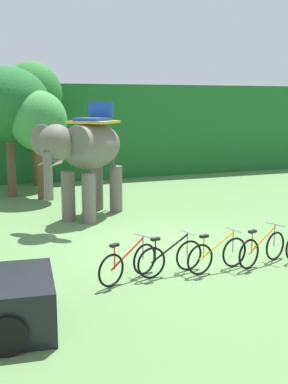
# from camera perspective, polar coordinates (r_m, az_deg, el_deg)

# --- Properties ---
(ground_plane) EXTENTS (80.00, 80.00, 0.00)m
(ground_plane) POSITION_cam_1_polar(r_m,az_deg,el_deg) (12.84, 2.10, -6.46)
(ground_plane) COLOR #567F47
(foliage_hedge) EXTENTS (36.00, 6.00, 4.61)m
(foliage_hedge) POSITION_cam_1_polar(r_m,az_deg,el_deg) (26.06, -9.91, 7.31)
(foliage_hedge) COLOR #1E6028
(foliage_hedge) RESTS_ON ground
(tree_center_left) EXTENTS (3.26, 3.26, 5.15)m
(tree_center_left) POSITION_cam_1_polar(r_m,az_deg,el_deg) (19.78, -15.89, 9.98)
(tree_center_left) COLOR brown
(tree_center_left) RESTS_ON ground
(tree_center_right) EXTENTS (2.18, 2.18, 4.21)m
(tree_center_right) POSITION_cam_1_polar(r_m,az_deg,el_deg) (18.97, -12.44, 8.19)
(tree_center_right) COLOR brown
(tree_center_right) RESTS_ON ground
(tree_far_right) EXTENTS (2.58, 2.58, 5.51)m
(tree_far_right) POSITION_cam_1_polar(r_m,az_deg,el_deg) (22.11, -13.10, 11.22)
(tree_far_right) COLOR brown
(tree_far_right) RESTS_ON ground
(elephant) EXTENTS (3.68, 3.67, 3.78)m
(elephant) POSITION_cam_1_polar(r_m,az_deg,el_deg) (15.61, -6.82, 4.81)
(elephant) COLOR #665E56
(elephant) RESTS_ON ground
(bike_red) EXTENTS (1.56, 0.84, 0.92)m
(bike_red) POSITION_cam_1_polar(r_m,az_deg,el_deg) (10.36, -1.89, -8.47)
(bike_red) COLOR black
(bike_red) RESTS_ON ground
(bike_black) EXTENTS (1.69, 0.52, 0.92)m
(bike_black) POSITION_cam_1_polar(r_m,az_deg,el_deg) (10.72, 3.16, -7.82)
(bike_black) COLOR black
(bike_black) RESTS_ON ground
(bike_yellow) EXTENTS (1.69, 0.53, 0.92)m
(bike_yellow) POSITION_cam_1_polar(r_m,az_deg,el_deg) (11.04, 8.73, -7.37)
(bike_yellow) COLOR black
(bike_yellow) RESTS_ON ground
(bike_orange) EXTENTS (1.63, 0.70, 0.92)m
(bike_orange) POSITION_cam_1_polar(r_m,az_deg,el_deg) (11.67, 13.89, -6.57)
(bike_orange) COLOR black
(bike_orange) RESTS_ON ground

